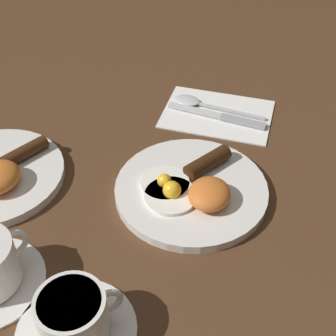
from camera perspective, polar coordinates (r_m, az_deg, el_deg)
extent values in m
plane|color=#4C301C|center=(0.75, 2.82, -3.10)|extent=(3.00, 3.00, 0.00)
cylinder|color=silver|center=(0.75, 2.84, -2.69)|extent=(0.24, 0.24, 0.01)
cylinder|color=white|center=(0.72, 0.34, -3.42)|extent=(0.08, 0.08, 0.01)
sphere|color=yellow|center=(0.72, 0.48, -2.70)|extent=(0.03, 0.03, 0.03)
cylinder|color=white|center=(0.74, -0.36, -1.87)|extent=(0.08, 0.08, 0.01)
sphere|color=yellow|center=(0.73, -0.46, -1.56)|extent=(0.02, 0.02, 0.02)
ellipsoid|color=orange|center=(0.71, 5.07, -3.16)|extent=(0.07, 0.06, 0.03)
cylinder|color=#351D0B|center=(0.77, 4.85, 0.73)|extent=(0.09, 0.07, 0.03)
cylinder|color=#3F2210|center=(0.82, -17.73, 1.52)|extent=(0.11, 0.07, 0.02)
cylinder|color=silver|center=(0.61, -11.11, -18.86)|extent=(0.15, 0.15, 0.01)
cylinder|color=silver|center=(0.58, -11.57, -17.19)|extent=(0.08, 0.08, 0.06)
cylinder|color=brown|center=(0.56, -11.97, -15.71)|extent=(0.07, 0.07, 0.00)
torus|color=silver|center=(0.58, -7.48, -15.86)|extent=(0.03, 0.04, 0.04)
torus|color=silver|center=(0.66, -18.35, -8.78)|extent=(0.04, 0.03, 0.04)
cube|color=white|center=(0.92, 6.03, 6.62)|extent=(0.16, 0.21, 0.01)
cube|color=silver|center=(0.92, 3.26, 7.06)|extent=(0.02, 0.11, 0.00)
cube|color=#9E9EA3|center=(0.90, 9.12, 5.63)|extent=(0.02, 0.09, 0.01)
ellipsoid|color=silver|center=(0.94, 2.36, 8.26)|extent=(0.04, 0.05, 0.01)
cube|color=silver|center=(0.92, 7.77, 6.88)|extent=(0.02, 0.13, 0.00)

